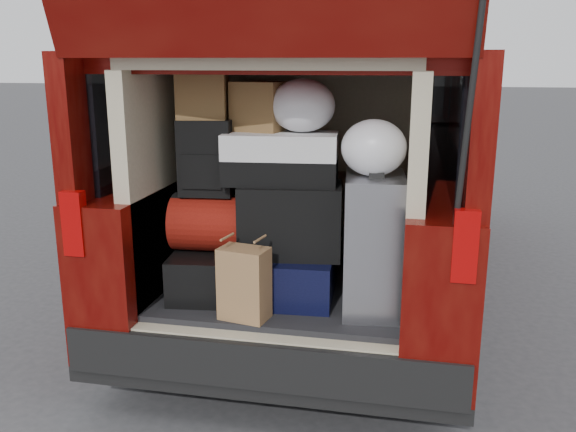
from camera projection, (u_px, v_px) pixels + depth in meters
name	position (u px, v px, depth m)	size (l,w,h in m)	color
ground	(276.00, 404.00, 3.18)	(80.00, 80.00, 0.00)	#343436
minivan	(328.00, 171.00, 4.71)	(1.90, 5.35, 2.77)	black
load_floor	(286.00, 333.00, 3.37)	(1.24, 1.05, 0.55)	black
black_hardshell	(218.00, 269.00, 3.24)	(0.42, 0.58, 0.23)	black
navy_hardshell	(292.00, 273.00, 3.17)	(0.44, 0.53, 0.23)	black
silver_roller	(373.00, 243.00, 2.94)	(0.28, 0.44, 0.67)	white
kraft_bag	(244.00, 284.00, 2.86)	(0.22, 0.14, 0.35)	#956643
red_duffel	(217.00, 223.00, 3.14)	(0.45, 0.29, 0.29)	maroon
black_soft_case	(290.00, 220.00, 3.06)	(0.50, 0.30, 0.36)	black
backpack	(206.00, 158.00, 3.07)	(0.27, 0.16, 0.38)	black
twotone_duffel	(281.00, 158.00, 3.01)	(0.56, 0.29, 0.25)	white
grocery_sack_lower	(203.00, 97.00, 3.04)	(0.24, 0.20, 0.22)	brown
grocery_sack_upper	(259.00, 106.00, 3.05)	(0.24, 0.20, 0.24)	brown
plastic_bag_center	(302.00, 106.00, 2.98)	(0.33, 0.30, 0.26)	white
plastic_bag_right	(374.00, 148.00, 2.82)	(0.30, 0.28, 0.26)	white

